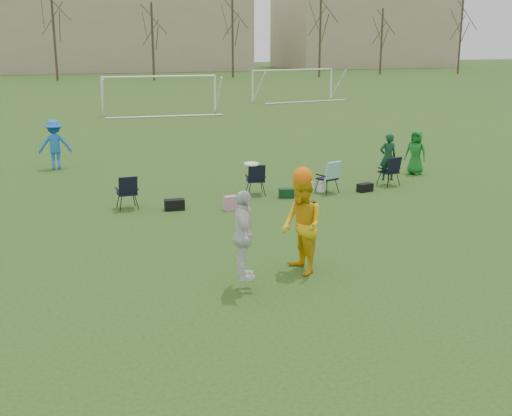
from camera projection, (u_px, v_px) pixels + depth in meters
name	position (u px, v px, depth m)	size (l,w,h in m)	color
ground	(318.00, 308.00, 11.43)	(260.00, 260.00, 0.00)	#244916
fielder_blue	(55.00, 144.00, 23.63)	(1.18, 0.68, 1.82)	blue
fielder_green_far	(416.00, 153.00, 22.70)	(0.76, 0.50, 1.56)	#136C1F
center_contest	(284.00, 228.00, 12.61)	(2.12, 1.56, 2.48)	white
sideline_setup	(298.00, 177.00, 19.88)	(9.22, 2.02, 1.70)	#0F3A21
goal_mid	(160.00, 84.00, 41.33)	(7.40, 0.63, 2.46)	white
goal_right	(293.00, 76.00, 50.80)	(7.35, 1.14, 2.46)	white
tree_line	(57.00, 37.00, 73.63)	(110.28, 3.28, 11.40)	#382B21
building_row	(90.00, 32.00, 99.31)	(126.00, 16.00, 13.00)	tan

